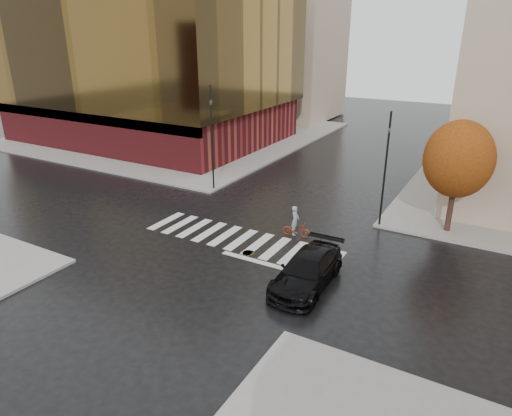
{
  "coord_description": "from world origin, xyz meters",
  "views": [
    {
      "loc": [
        12.42,
        -19.48,
        11.2
      ],
      "look_at": [
        0.8,
        0.82,
        2.0
      ],
      "focal_mm": 32.0,
      "sensor_mm": 36.0,
      "label": 1
    }
  ],
  "objects": [
    {
      "name": "sidewalk_nw",
      "position": [
        -21.0,
        21.0,
        0.07
      ],
      "size": [
        30.0,
        30.0,
        0.15
      ],
      "primitive_type": "cube",
      "color": "gray",
      "rests_on": "ground"
    },
    {
      "name": "office_glass",
      "position": [
        -22.0,
        17.99,
        8.28
      ],
      "size": [
        27.0,
        19.0,
        16.0
      ],
      "color": "maroon",
      "rests_on": "sidewalk_nw"
    },
    {
      "name": "traffic_light_ne",
      "position": [
        6.3,
        6.3,
        3.99
      ],
      "size": [
        0.18,
        0.2,
        6.83
      ],
      "rotation": [
        0.0,
        0.0,
        3.4
      ],
      "color": "black",
      "rests_on": "sidewalk_ne"
    },
    {
      "name": "traffic_light_nw",
      "position": [
        -6.3,
        6.86,
        4.43
      ],
      "size": [
        0.2,
        0.17,
        7.48
      ],
      "rotation": [
        0.0,
        0.0,
        -1.5
      ],
      "color": "black",
      "rests_on": "sidewalk_nw"
    },
    {
      "name": "cyclist",
      "position": [
        2.48,
        2.5,
        0.63
      ],
      "size": [
        1.68,
        0.78,
        1.84
      ],
      "rotation": [
        0.0,
        0.0,
        1.71
      ],
      "color": "#9D2C0E",
      "rests_on": "ground"
    },
    {
      "name": "crosswalk",
      "position": [
        0.0,
        0.5,
        0.01
      ],
      "size": [
        12.0,
        3.0,
        0.01
      ],
      "primitive_type": "cube",
      "color": "silver",
      "rests_on": "ground"
    },
    {
      "name": "tree_ne_a",
      "position": [
        10.0,
        7.4,
        4.46
      ],
      "size": [
        3.8,
        3.8,
        6.5
      ],
      "color": "black",
      "rests_on": "sidewalk_ne"
    },
    {
      "name": "sedan",
      "position": [
        5.25,
        -2.19,
        0.78
      ],
      "size": [
        2.35,
        5.41,
        1.55
      ],
      "primitive_type": "imported",
      "rotation": [
        0.0,
        0.0,
        0.03
      ],
      "color": "black",
      "rests_on": "ground"
    },
    {
      "name": "fire_hydrant",
      "position": [
        -9.97,
        10.0,
        0.6
      ],
      "size": [
        0.29,
        0.29,
        0.83
      ],
      "color": "#BC8A0B",
      "rests_on": "sidewalk_nw"
    },
    {
      "name": "building_nw_far",
      "position": [
        -16.0,
        37.0,
        10.15
      ],
      "size": [
        14.0,
        12.0,
        20.0
      ],
      "primitive_type": "cube",
      "color": "tan",
      "rests_on": "sidewalk_nw"
    },
    {
      "name": "ground",
      "position": [
        0.0,
        0.0,
        0.0
      ],
      "size": [
        120.0,
        120.0,
        0.0
      ],
      "primitive_type": "plane",
      "color": "black",
      "rests_on": "ground"
    },
    {
      "name": "manhole",
      "position": [
        1.19,
        -0.7,
        0.01
      ],
      "size": [
        0.82,
        0.82,
        0.01
      ],
      "primitive_type": "cylinder",
      "rotation": [
        0.0,
        0.0,
        -0.31
      ],
      "color": "#493D1A",
      "rests_on": "ground"
    }
  ]
}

